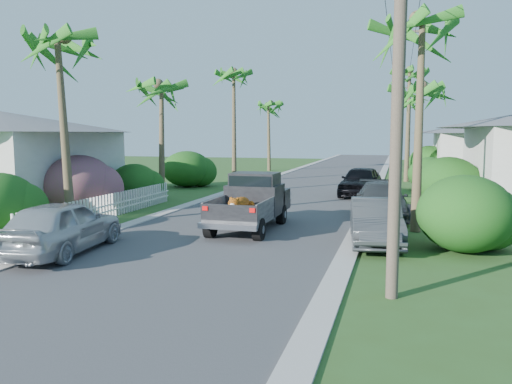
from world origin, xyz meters
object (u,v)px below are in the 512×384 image
(utility_pole_d, at_px, (400,124))
(palm_l_a, at_px, (60,38))
(parked_car_rn, at_px, (375,222))
(parked_car_rm, at_px, (381,200))
(parked_car_ln, at_px, (62,227))
(palm_l_c, at_px, (234,73))
(house_right_far, at_px, (497,152))
(utility_pole_a, at_px, (398,79))
(palm_r_b, at_px, (420,87))
(palm_l_d, at_px, (269,104))
(utility_pole_c, at_px, (400,120))
(palm_r_d, at_px, (410,102))
(pickup_truck, at_px, (253,201))
(palm_r_a, at_px, (423,20))
(palm_r_c, at_px, (410,71))
(utility_pole_b, at_px, (399,112))
(parked_car_rf, at_px, (361,181))
(palm_l_b, at_px, (160,85))

(utility_pole_d, bearing_deg, palm_l_a, -106.44)
(parked_car_rn, relative_size, parked_car_rm, 0.86)
(parked_car_ln, relative_size, palm_l_c, 0.51)
(house_right_far, relative_size, utility_pole_a, 1.00)
(palm_r_b, distance_m, utility_pole_a, 17.08)
(parked_car_rm, height_order, utility_pole_a, utility_pole_a)
(parked_car_rm, xyz_separation_m, palm_l_d, (-11.50, 25.33, 5.72))
(palm_l_a, distance_m, utility_pole_c, 27.74)
(parked_car_rn, bearing_deg, parked_car_rm, 83.29)
(palm_r_d, height_order, house_right_far, palm_r_d)
(parked_car_rm, bearing_deg, utility_pole_d, 83.12)
(pickup_truck, distance_m, palm_r_d, 36.03)
(parked_car_rn, height_order, palm_l_d, palm_l_d)
(palm_r_a, height_order, palm_r_b, palm_r_a)
(utility_pole_a, bearing_deg, parked_car_ln, 171.10)
(parked_car_ln, bearing_deg, palm_r_c, -116.52)
(utility_pole_c, bearing_deg, utility_pole_b, -90.00)
(palm_l_d, bearing_deg, palm_l_a, -89.45)
(pickup_truck, height_order, parked_car_rm, pickup_truck)
(palm_r_a, bearing_deg, palm_r_b, 88.09)
(palm_l_a, bearing_deg, parked_car_rf, 53.00)
(parked_car_ln, height_order, palm_r_d, palm_r_d)
(utility_pole_c, bearing_deg, palm_l_b, -127.78)
(parked_car_rn, distance_m, palm_r_a, 7.35)
(parked_car_rf, xyz_separation_m, utility_pole_a, (2.00, -18.01, 3.76))
(parked_car_rf, bearing_deg, palm_r_c, 80.71)
(palm_r_b, bearing_deg, palm_l_c, 150.95)
(palm_l_d, relative_size, palm_r_a, 0.89)
(parked_car_rf, height_order, utility_pole_b, utility_pole_b)
(parked_car_rf, bearing_deg, utility_pole_b, -51.07)
(parked_car_rn, bearing_deg, palm_r_c, 80.26)
(palm_l_a, height_order, palm_r_b, palm_l_a)
(parked_car_rm, xyz_separation_m, utility_pole_a, (0.60, -10.67, 3.88))
(utility_pole_c, xyz_separation_m, utility_pole_d, (0.00, 15.00, 0.00))
(palm_l_a, xyz_separation_m, palm_r_b, (12.80, 12.00, -0.98))
(palm_r_b, relative_size, utility_pole_a, 0.80)
(parked_car_ln, xyz_separation_m, house_right_far, (16.76, 30.53, 1.33))
(palm_l_c, distance_m, house_right_far, 21.41)
(palm_l_c, height_order, palm_r_d, palm_l_c)
(pickup_truck, bearing_deg, palm_l_d, 103.46)
(parked_car_rf, xyz_separation_m, utility_pole_d, (2.00, 26.99, 3.76))
(parked_car_rm, distance_m, parked_car_rf, 7.47)
(parked_car_rn, relative_size, palm_r_a, 0.49)
(palm_l_a, bearing_deg, palm_r_a, 13.50)
(parked_car_rn, bearing_deg, palm_r_b, 75.50)
(parked_car_rf, height_order, palm_r_d, palm_r_d)
(palm_l_c, distance_m, utility_pole_a, 26.86)
(parked_car_ln, distance_m, palm_l_a, 7.49)
(palm_l_d, xyz_separation_m, house_right_far, (19.50, -4.00, -4.32))
(utility_pole_b, relative_size, utility_pole_c, 1.00)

